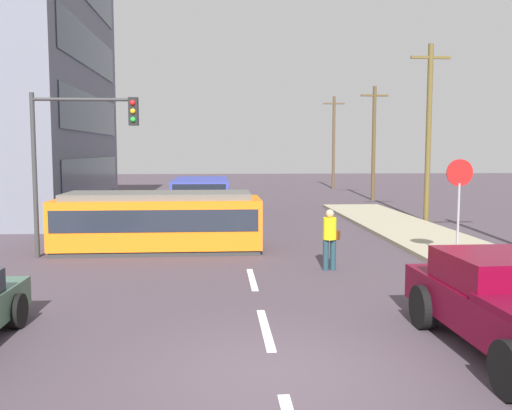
# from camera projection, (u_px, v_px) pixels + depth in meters

# --- Properties ---
(ground_plane) EXTENTS (120.00, 120.00, 0.00)m
(ground_plane) POSITION_uv_depth(u_px,v_px,m) (245.00, 251.00, 18.26)
(ground_plane) COLOR #463A43
(sidewalk_curb_right) EXTENTS (3.20, 36.00, 0.14)m
(sidewalk_curb_right) POSITION_uv_depth(u_px,v_px,m) (511.00, 273.00, 14.74)
(sidewalk_curb_right) COLOR tan
(sidewalk_curb_right) RESTS_ON ground
(lane_stripe_1) EXTENTS (0.16, 2.40, 0.01)m
(lane_stripe_1) POSITION_uv_depth(u_px,v_px,m) (266.00, 329.00, 10.31)
(lane_stripe_1) COLOR silver
(lane_stripe_1) RESTS_ON ground
(lane_stripe_2) EXTENTS (0.16, 2.40, 0.01)m
(lane_stripe_2) POSITION_uv_depth(u_px,v_px,m) (252.00, 279.00, 14.29)
(lane_stripe_2) COLOR silver
(lane_stripe_2) RESTS_ON ground
(lane_stripe_3) EXTENTS (0.16, 2.40, 0.01)m
(lane_stripe_3) POSITION_uv_depth(u_px,v_px,m) (237.00, 225.00, 24.65)
(lane_stripe_3) COLOR silver
(lane_stripe_3) RESTS_ON ground
(lane_stripe_4) EXTENTS (0.16, 2.40, 0.01)m
(lane_stripe_4) POSITION_uv_depth(u_px,v_px,m) (234.00, 210.00, 30.61)
(lane_stripe_4) COLOR silver
(lane_stripe_4) RESTS_ON ground
(streetcar_tram) EXTENTS (6.63, 2.56, 1.90)m
(streetcar_tram) POSITION_uv_depth(u_px,v_px,m) (159.00, 220.00, 18.41)
(streetcar_tram) COLOR orange
(streetcar_tram) RESTS_ON ground
(city_bus) EXTENTS (2.55, 5.52, 1.93)m
(city_bus) POSITION_uv_depth(u_px,v_px,m) (201.00, 196.00, 26.42)
(city_bus) COLOR #333D9B
(city_bus) RESTS_ON ground
(pedestrian_crossing) EXTENTS (0.50, 0.36, 1.67)m
(pedestrian_crossing) POSITION_uv_depth(u_px,v_px,m) (330.00, 236.00, 15.31)
(pedestrian_crossing) COLOR #1D3741
(pedestrian_crossing) RESTS_ON ground
(parked_sedan_mid) EXTENTS (2.15, 4.60, 1.19)m
(parked_sedan_mid) POSITION_uv_depth(u_px,v_px,m) (117.00, 217.00, 22.24)
(parked_sedan_mid) COLOR black
(parked_sedan_mid) RESTS_ON ground
(stop_sign) EXTENTS (0.76, 0.07, 2.88)m
(stop_sign) POSITION_uv_depth(u_px,v_px,m) (459.00, 188.00, 15.84)
(stop_sign) COLOR gray
(stop_sign) RESTS_ON sidewalk_curb_right
(traffic_light_mast) EXTENTS (3.20, 0.33, 4.99)m
(traffic_light_mast) POSITION_uv_depth(u_px,v_px,m) (77.00, 142.00, 16.98)
(traffic_light_mast) COLOR #333333
(traffic_light_mast) RESTS_ON ground
(utility_pole_mid) EXTENTS (1.80, 0.24, 7.99)m
(utility_pole_mid) POSITION_uv_depth(u_px,v_px,m) (429.00, 130.00, 25.36)
(utility_pole_mid) COLOR brown
(utility_pole_mid) RESTS_ON ground
(utility_pole_far) EXTENTS (1.80, 0.24, 7.38)m
(utility_pole_far) POSITION_uv_depth(u_px,v_px,m) (374.00, 141.00, 36.61)
(utility_pole_far) COLOR #4E3C21
(utility_pole_far) RESTS_ON ground
(utility_pole_distant) EXTENTS (1.80, 0.24, 7.77)m
(utility_pole_distant) POSITION_uv_depth(u_px,v_px,m) (334.00, 141.00, 47.55)
(utility_pole_distant) COLOR #4E3C28
(utility_pole_distant) RESTS_ON ground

